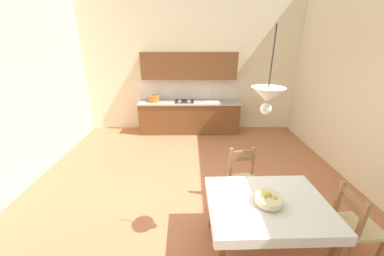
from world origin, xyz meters
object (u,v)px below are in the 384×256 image
(pendant_lamp, at_px, (268,96))
(dining_chair_window_side, at_px, (355,225))
(dining_chair_kitchen_side, at_px, (243,180))
(kitchen_cabinetry, at_px, (189,103))
(fruit_bowl, at_px, (269,199))
(dining_table, at_px, (267,210))

(pendant_lamp, bearing_deg, dining_chair_window_side, -5.09)
(dining_chair_kitchen_side, height_order, pendant_lamp, pendant_lamp)
(kitchen_cabinetry, bearing_deg, pendant_lamp, -78.93)
(kitchen_cabinetry, height_order, dining_chair_window_side, kitchen_cabinetry)
(dining_chair_window_side, height_order, pendant_lamp, pendant_lamp)
(pendant_lamp, bearing_deg, fruit_bowl, -34.69)
(pendant_lamp, bearing_deg, dining_chair_kitchen_side, 83.64)
(dining_table, height_order, dining_chair_kitchen_side, dining_chair_kitchen_side)
(fruit_bowl, xyz_separation_m, pendant_lamp, (-0.13, 0.09, 1.15))
(dining_chair_kitchen_side, distance_m, dining_chair_window_side, 1.43)
(kitchen_cabinetry, height_order, pendant_lamp, pendant_lamp)
(dining_chair_kitchen_side, xyz_separation_m, pendant_lamp, (-0.09, -0.80, 1.52))
(dining_table, distance_m, dining_chair_window_side, 1.07)
(dining_chair_window_side, bearing_deg, dining_table, 177.30)
(dining_table, xyz_separation_m, dining_chair_window_side, (1.05, -0.05, -0.19))
(kitchen_cabinetry, bearing_deg, fruit_bowl, -77.39)
(dining_table, relative_size, pendant_lamp, 1.69)
(dining_table, distance_m, pendant_lamp, 1.34)
(dining_table, relative_size, dining_chair_kitchen_side, 1.47)
(kitchen_cabinetry, xyz_separation_m, fruit_bowl, (0.89, -3.98, -0.04))
(kitchen_cabinetry, relative_size, dining_table, 2.05)
(dining_chair_window_side, distance_m, pendant_lamp, 1.93)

